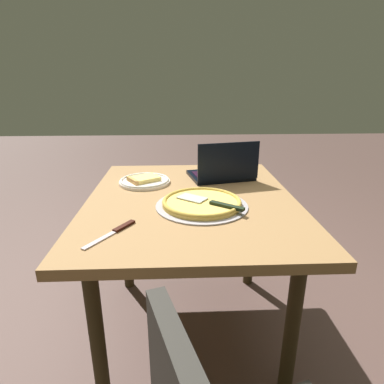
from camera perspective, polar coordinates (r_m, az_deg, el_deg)
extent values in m
plane|color=#4F3933|center=(1.83, -0.10, -22.73)|extent=(12.00, 12.00, 0.00)
cube|color=olive|center=(1.45, -0.12, -1.64)|extent=(1.13, 0.92, 0.04)
cylinder|color=#312714|center=(1.97, -11.67, -7.69)|extent=(0.06, 0.06, 0.69)
cylinder|color=#312714|center=(1.36, -16.66, -22.27)|extent=(0.06, 0.06, 0.69)
cylinder|color=#312714|center=(1.99, 10.35, -7.27)|extent=(0.06, 0.06, 0.69)
cylinder|color=#312714|center=(1.39, 17.43, -21.24)|extent=(0.06, 0.06, 0.69)
cube|color=black|center=(1.75, 5.00, 2.96)|extent=(0.29, 0.36, 0.02)
cube|color=black|center=(1.75, 5.01, 3.29)|extent=(0.20, 0.31, 0.00)
cube|color=black|center=(1.61, 6.54, 5.35)|extent=(0.08, 0.32, 0.19)
cube|color=#285883|center=(1.62, 6.51, 5.37)|extent=(0.06, 0.28, 0.17)
cylinder|color=white|center=(1.66, -8.40, 1.80)|extent=(0.26, 0.26, 0.01)
torus|color=silver|center=(1.65, -8.41, 2.13)|extent=(0.25, 0.25, 0.01)
cube|color=#EBCA66|center=(1.65, -8.43, 2.36)|extent=(0.16, 0.17, 0.02)
cube|color=tan|center=(1.62, -10.52, 1.95)|extent=(0.10, 0.07, 0.03)
cylinder|color=#9E979D|center=(1.35, 1.74, -2.41)|extent=(0.39, 0.39, 0.01)
cylinder|color=#E7BD55|center=(1.34, 1.75, -1.98)|extent=(0.33, 0.33, 0.02)
torus|color=gold|center=(1.34, 1.75, -1.66)|extent=(0.33, 0.33, 0.02)
cube|color=#B6BCB3|center=(1.37, -0.14, -1.06)|extent=(0.13, 0.14, 0.00)
cube|color=black|center=(1.28, 6.19, -2.45)|extent=(0.11, 0.13, 0.01)
cube|color=beige|center=(1.13, -15.37, -7.85)|extent=(0.16, 0.12, 0.00)
cube|color=black|center=(1.19, -11.95, -5.93)|extent=(0.09, 0.07, 0.01)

